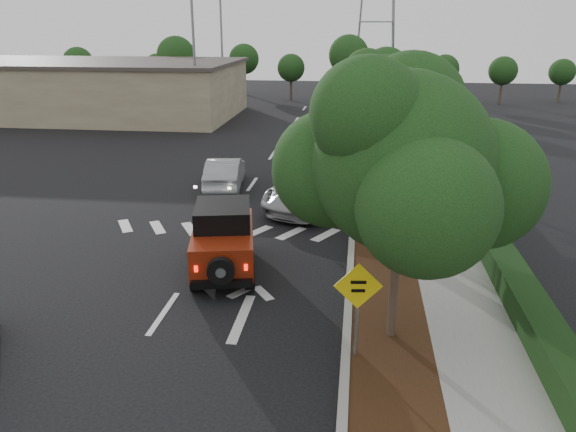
# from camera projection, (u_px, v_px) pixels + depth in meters

# --- Properties ---
(ground) EXTENTS (120.00, 120.00, 0.00)m
(ground) POSITION_uv_depth(u_px,v_px,m) (164.00, 313.00, 14.08)
(ground) COLOR black
(ground) RESTS_ON ground
(curb) EXTENTS (0.20, 70.00, 0.15)m
(curb) POSITION_uv_depth(u_px,v_px,m) (355.00, 186.00, 24.77)
(curb) COLOR #9E9B93
(curb) RESTS_ON ground
(planting_strip) EXTENTS (1.80, 70.00, 0.12)m
(planting_strip) POSITION_uv_depth(u_px,v_px,m) (377.00, 187.00, 24.65)
(planting_strip) COLOR black
(planting_strip) RESTS_ON ground
(sidewalk) EXTENTS (2.00, 70.00, 0.12)m
(sidewalk) POSITION_uv_depth(u_px,v_px,m) (421.00, 189.00, 24.43)
(sidewalk) COLOR gray
(sidewalk) RESTS_ON ground
(hedge) EXTENTS (0.80, 70.00, 0.80)m
(hedge) POSITION_uv_depth(u_px,v_px,m) (455.00, 182.00, 24.15)
(hedge) COLOR black
(hedge) RESTS_ON ground
(commercial_building) EXTENTS (22.00, 12.00, 4.00)m
(commercial_building) POSITION_uv_depth(u_px,v_px,m) (92.00, 90.00, 43.47)
(commercial_building) COLOR #83735B
(commercial_building) RESTS_ON ground
(transmission_tower) EXTENTS (7.00, 4.00, 28.00)m
(transmission_tower) POSITION_uv_depth(u_px,v_px,m) (373.00, 93.00, 58.39)
(transmission_tower) COLOR slate
(transmission_tower) RESTS_ON ground
(street_tree_near) EXTENTS (3.80, 3.80, 5.92)m
(street_tree_near) POSITION_uv_depth(u_px,v_px,m) (390.00, 339.00, 12.95)
(street_tree_near) COLOR black
(street_tree_near) RESTS_ON ground
(street_tree_mid) EXTENTS (3.20, 3.20, 5.32)m
(street_tree_mid) POSITION_uv_depth(u_px,v_px,m) (381.00, 232.00, 19.51)
(street_tree_mid) COLOR black
(street_tree_mid) RESTS_ON ground
(street_tree_far) EXTENTS (3.40, 3.40, 5.62)m
(street_tree_far) POSITION_uv_depth(u_px,v_px,m) (377.00, 183.00, 25.61)
(street_tree_far) COLOR black
(street_tree_far) RESTS_ON ground
(light_pole_a) EXTENTS (2.00, 0.22, 9.00)m
(light_pole_a) POSITION_uv_depth(u_px,v_px,m) (198.00, 127.00, 39.24)
(light_pole_a) COLOR slate
(light_pole_a) RESTS_ON ground
(light_pole_b) EXTENTS (2.00, 0.22, 9.00)m
(light_pole_b) POSITION_uv_depth(u_px,v_px,m) (224.00, 104.00, 50.61)
(light_pole_b) COLOR slate
(light_pole_b) RESTS_ON ground
(red_jeep) EXTENTS (2.35, 4.00, 1.97)m
(red_jeep) POSITION_uv_depth(u_px,v_px,m) (223.00, 237.00, 16.31)
(red_jeep) COLOR black
(red_jeep) RESTS_ON ground
(silver_suv_ahead) EXTENTS (4.60, 6.24, 1.58)m
(silver_suv_ahead) POSITION_uv_depth(u_px,v_px,m) (318.00, 188.00, 21.99)
(silver_suv_ahead) COLOR #95989C
(silver_suv_ahead) RESTS_ON ground
(silver_sedan_oncoming) EXTENTS (1.95, 4.29, 1.36)m
(silver_sedan_oncoming) POSITION_uv_depth(u_px,v_px,m) (225.00, 173.00, 24.53)
(silver_sedan_oncoming) COLOR #93979A
(silver_sedan_oncoming) RESTS_ON ground
(parked_suv) EXTENTS (4.75, 3.44, 1.50)m
(parked_suv) POSITION_uv_depth(u_px,v_px,m) (160.00, 115.00, 39.67)
(parked_suv) COLOR #95989C
(parked_suv) RESTS_ON ground
(speed_hump_sign) EXTENTS (1.02, 0.14, 2.17)m
(speed_hump_sign) POSITION_uv_depth(u_px,v_px,m) (358.00, 298.00, 11.63)
(speed_hump_sign) COLOR slate
(speed_hump_sign) RESTS_ON ground
(terracotta_planter) EXTENTS (0.80, 0.80, 1.39)m
(terracotta_planter) POSITION_uv_depth(u_px,v_px,m) (420.00, 238.00, 16.40)
(terracotta_planter) COLOR brown
(terracotta_planter) RESTS_ON ground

